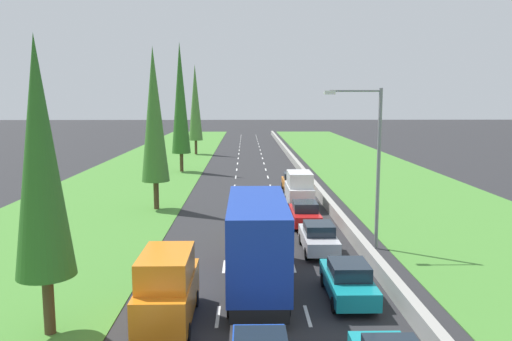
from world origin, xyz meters
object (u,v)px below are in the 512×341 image
Objects in this scene: grey_sedan_centre_lane at (258,203)px; poplar_tree_fourth at (195,103)px; blue_box_truck_centre_lane at (257,241)px; orange_hatchback_right_lane at (292,182)px; poplar_tree_second at (154,115)px; poplar_tree_third at (180,98)px; silver_sedan_right_lane at (318,237)px; red_sedan_right_lane at (305,214)px; orange_van_left_lane at (167,288)px; street_light_mast at (373,157)px; white_van_right_lane at (299,190)px; poplar_tree_nearest at (40,159)px; yellow_hatchback_centre_lane at (256,225)px; teal_sedan_right_lane at (348,281)px.

grey_sedan_centre_lane is 0.33× the size of poplar_tree_fourth.
orange_hatchback_right_lane is (3.78, 24.42, -1.35)m from blue_box_truck_centre_lane.
grey_sedan_centre_lane is 1.15× the size of orange_hatchback_right_lane.
orange_hatchback_right_lane is at bearing 34.69° from poplar_tree_second.
poplar_tree_third is (-0.62, 20.60, 1.28)m from poplar_tree_second.
blue_box_truck_centre_lane is 6.62m from silver_sedan_right_lane.
poplar_tree_third is at bearing 113.79° from red_sedan_right_lane.
poplar_tree_second is at bearing -145.31° from orange_hatchback_right_lane.
poplar_tree_fourth is at bearing 90.52° from poplar_tree_third.
orange_van_left_lane is 14.34m from street_light_mast.
red_sedan_right_lane is 13.07m from orange_hatchback_right_lane.
white_van_right_lane is 0.46× the size of poplar_tree_nearest.
blue_box_truck_centre_lane is 38.67m from poplar_tree_third.
orange_van_left_lane is at bearing -101.64° from grey_sedan_centre_lane.
red_sedan_right_lane is 1.00× the size of grey_sedan_centre_lane.
poplar_tree_nearest is at bearing -111.44° from orange_hatchback_right_lane.
red_sedan_right_lane is at bearing -75.56° from poplar_tree_fourth.
grey_sedan_centre_lane is 0.36× the size of poplar_tree_second.
poplar_tree_third is at bearing 102.09° from blue_box_truck_centre_lane.
yellow_hatchback_centre_lane is at bearing -48.54° from poplar_tree_second.
grey_sedan_centre_lane is at bearing -12.20° from poplar_tree_second.
white_van_right_lane is (0.16, 11.83, 0.59)m from silver_sedan_right_lane.
street_light_mast reaches higher than white_van_right_lane.
poplar_tree_second is 0.83× the size of poplar_tree_third.
blue_box_truck_centre_lane is at bearing 30.30° from poplar_tree_nearest.
yellow_hatchback_centre_lane is 16.62m from orange_hatchback_right_lane.
street_light_mast is at bearing 69.73° from teal_sedan_right_lane.
white_van_right_lane reaches higher than red_sedan_right_lane.
grey_sedan_centre_lane is 0.42× the size of poplar_tree_nearest.
poplar_tree_fourth reaches higher than street_light_mast.
silver_sedan_right_lane is (3.38, -2.77, -0.02)m from yellow_hatchback_centre_lane.
street_light_mast is (6.13, -9.04, 4.42)m from grey_sedan_centre_lane.
grey_sedan_centre_lane is at bearing 87.81° from yellow_hatchback_centre_lane.
silver_sedan_right_lane is 5.37m from street_light_mast.
orange_van_left_lane reaches higher than orange_hatchback_right_lane.
blue_box_truck_centre_lane reaches higher than orange_van_left_lane.
white_van_right_lane is 0.40× the size of poplar_tree_second.
red_sedan_right_lane is (3.30, 3.15, -0.02)m from yellow_hatchback_centre_lane.
poplar_tree_nearest is 41.77m from poplar_tree_third.
poplar_tree_nearest is 17.53m from street_light_mast.
blue_box_truck_centre_lane is at bearing -81.77° from poplar_tree_fourth.
street_light_mast is (6.54, 5.98, 3.05)m from blue_box_truck_centre_lane.
poplar_tree_nearest reaches higher than orange_van_left_lane.
orange_hatchback_right_lane is (0.25, 18.99, 0.02)m from silver_sedan_right_lane.
yellow_hatchback_centre_lane is 9.74m from white_van_right_lane.
poplar_tree_third is (-11.68, 20.04, 7.10)m from white_van_right_lane.
street_light_mast is (6.39, -2.22, 4.40)m from yellow_hatchback_centre_lane.
orange_hatchback_right_lane is at bearing 81.20° from blue_box_truck_centre_lane.
silver_sedan_right_lane is 34.75m from poplar_tree_third.
silver_sedan_right_lane is at bearing 52.37° from orange_van_left_lane.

